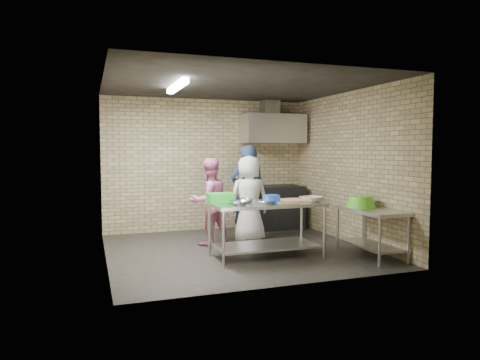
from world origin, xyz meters
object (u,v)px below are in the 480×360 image
Objects in this scene: blue_tub at (272,199)px; bottle_red at (271,133)px; bottle_green at (288,133)px; woman_pink at (209,201)px; green_crate at (220,198)px; green_basin at (361,202)px; stove at (273,207)px; woman_white at (249,199)px; side_counter at (371,233)px; man_navy at (248,193)px; prep_table at (266,230)px.

bottle_red is (1.10, 2.58, 1.11)m from blue_tub.
bottle_green is 2.81m from woman_pink.
green_crate is 2.26m from green_basin.
woman_white is (-0.96, -1.10, 0.33)m from stove.
bottle_red reaches higher than woman_pink.
woman_white is (-1.39, 1.40, -0.05)m from green_basin.
side_counter is 2.40m from green_crate.
blue_tub is 1.25m from woman_white.
green_crate is 1.06m from woman_pink.
man_navy is (-1.39, 1.78, 0.50)m from side_counter.
prep_table is at bearing 161.73° from side_counter.
man_navy is 0.16m from woman_white.
green_crate is at bearing 170.30° from green_basin.
bottle_red is (-0.40, 2.99, 1.65)m from side_counter.
bottle_red is at bearing 180.00° from bottle_green.
bottle_green reaches higher than blue_tub.
stove is (1.10, 2.24, 0.02)m from prep_table.
green_basin is at bearing -9.69° from prep_table.
green_crate is 0.83× the size of green_basin.
side_counter is at bearing -15.68° from green_crate.
man_navy is at bearing -138.82° from bottle_green.
bottle_green is 2.17m from man_navy.
green_basin is at bearing 131.66° from woman_white.
side_counter is 6.31× the size of blue_tub.
blue_tub is at bearing -113.07° from bottle_red.
side_counter is 1.00× the size of stove.
blue_tub is 0.11× the size of man_navy.
blue_tub reaches higher than green_basin.
bottle_green is at bearing 58.01° from prep_table.
stove is 0.77× the size of woman_white.
woman_pink reaches higher than green_crate.
stove reaches higher than prep_table.
stove is at bearing -101.77° from bottle_red.
prep_table is at bearing -114.86° from bottle_red.
woman_pink is (-2.14, 1.67, 0.38)m from side_counter.
side_counter is 2.79m from stove.
man_navy is at bearing 127.95° from side_counter.
prep_table reaches higher than side_counter.
green_basin is at bearing -9.70° from green_crate.
man_navy is at bearing 82.70° from prep_table.
woman_pink is at bearing -148.44° from bottle_green.
side_counter is (1.55, -0.51, -0.05)m from prep_table.
bottle_green is at bearing 59.84° from blue_tub.
green_basin is 3.07× the size of bottle_green.
man_navy is (-1.37, 1.53, 0.04)m from green_basin.
man_navy reaches higher than stove.
blue_tub is at bearing 100.14° from woman_pink.
stove is 1.42m from man_navy.
green_basin is 0.29× the size of woman_white.
blue_tub is at bearing 164.66° from side_counter.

